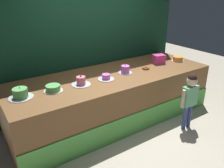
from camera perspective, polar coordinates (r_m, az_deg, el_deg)
ground_plane at (r=4.17m, az=5.65°, el=-12.17°), size 12.00×12.00×0.00m
stage_platform at (r=4.41m, az=0.29°, el=-3.19°), size 3.93×1.38×0.91m
curtain_backdrop at (r=4.72m, az=-5.19°, el=11.60°), size 4.31×0.08×2.95m
child_figure at (r=4.19m, az=19.04°, el=-2.41°), size 0.41×0.19×1.06m
pink_box at (r=4.95m, az=11.68°, el=6.13°), size 0.27×0.22×0.19m
donut at (r=4.57m, az=8.48°, el=3.99°), size 0.14×0.14×0.04m
cake_far_left at (r=3.56m, az=-22.02°, el=-2.24°), size 0.36×0.36×0.18m
cake_left at (r=3.64m, az=-14.58°, el=-1.07°), size 0.29×0.29×0.10m
cake_center_left at (r=3.79m, az=-7.79°, el=0.63°), size 0.32×0.32×0.17m
cake_center_right at (r=3.99m, az=-1.50°, el=1.70°), size 0.29×0.29×0.14m
cake_right at (r=4.30m, az=3.35°, el=3.60°), size 0.27×0.27×0.20m
cake_far_right at (r=5.24m, az=16.18°, el=6.08°), size 0.26×0.26×0.10m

